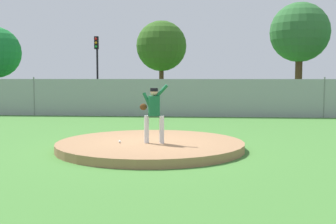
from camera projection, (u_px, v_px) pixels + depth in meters
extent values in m
plane|color=#427A33|center=(168.00, 125.00, 17.83)|extent=(80.00, 80.00, 0.00)
cube|color=#2B2B2D|center=(180.00, 110.00, 26.27)|extent=(44.00, 7.00, 0.01)
cylinder|color=#99704C|center=(150.00, 145.00, 11.86)|extent=(5.24, 5.24, 0.23)
cylinder|color=silver|center=(147.00, 129.00, 11.54)|extent=(0.13, 0.13, 0.75)
cylinder|color=silver|center=(162.00, 130.00, 11.48)|extent=(0.13, 0.13, 0.75)
cylinder|color=#145933|center=(154.00, 106.00, 11.46)|extent=(0.32, 0.32, 0.54)
cylinder|color=#145933|center=(161.00, 92.00, 11.41)|extent=(0.42, 0.12, 0.44)
cylinder|color=#145933|center=(147.00, 101.00, 11.46)|extent=(0.29, 0.11, 0.46)
ellipsoid|color=#4C2D14|center=(143.00, 107.00, 11.53)|extent=(0.20, 0.12, 0.18)
sphere|color=tan|center=(154.00, 92.00, 11.43)|extent=(0.20, 0.20, 0.20)
cylinder|color=black|center=(154.00, 90.00, 11.42)|extent=(0.21, 0.21, 0.09)
sphere|color=white|center=(120.00, 142.00, 11.56)|extent=(0.07, 0.07, 0.07)
cube|color=gray|center=(175.00, 98.00, 21.72)|extent=(37.35, 0.03, 1.93)
cylinder|color=slate|center=(34.00, 96.00, 22.35)|extent=(0.07, 0.07, 2.03)
cylinder|color=slate|center=(324.00, 97.00, 21.08)|extent=(0.07, 0.07, 2.03)
cube|color=#161E4C|center=(288.00, 99.00, 26.13)|extent=(1.90, 4.42, 0.69)
cube|color=black|center=(288.00, 88.00, 26.07)|extent=(1.68, 2.46, 0.72)
cylinder|color=black|center=(283.00, 103.00, 27.50)|extent=(1.80, 0.72, 0.64)
cylinder|color=black|center=(293.00, 106.00, 24.81)|extent=(1.80, 0.72, 0.64)
cube|color=slate|center=(88.00, 98.00, 26.77)|extent=(1.82, 4.32, 0.77)
cube|color=black|center=(88.00, 87.00, 26.71)|extent=(1.67, 2.38, 0.61)
cylinder|color=black|center=(94.00, 103.00, 28.13)|extent=(1.87, 0.65, 0.64)
cylinder|color=black|center=(82.00, 105.00, 25.48)|extent=(1.87, 0.65, 0.64)
cube|color=maroon|center=(147.00, 99.00, 26.73)|extent=(2.05, 4.36, 0.67)
cube|color=black|center=(147.00, 88.00, 26.67)|extent=(1.78, 2.44, 0.70)
cylinder|color=black|center=(151.00, 103.00, 28.05)|extent=(1.87, 0.76, 0.64)
cylinder|color=black|center=(142.00, 105.00, 25.46)|extent=(1.87, 0.76, 0.64)
cube|color=#232328|center=(203.00, 99.00, 25.73)|extent=(1.94, 4.86, 0.74)
cube|color=black|center=(203.00, 87.00, 25.67)|extent=(1.71, 2.70, 0.68)
cylinder|color=black|center=(204.00, 104.00, 27.22)|extent=(1.82, 0.72, 0.64)
cylinder|color=black|center=(202.00, 107.00, 24.29)|extent=(1.82, 0.72, 0.64)
cube|color=silver|center=(39.00, 98.00, 27.22)|extent=(2.06, 4.33, 0.76)
cube|color=black|center=(39.00, 87.00, 27.17)|extent=(1.78, 2.43, 0.56)
cylinder|color=black|center=(48.00, 102.00, 28.54)|extent=(1.86, 0.77, 0.64)
cylinder|color=black|center=(29.00, 105.00, 25.97)|extent=(1.86, 0.77, 0.64)
cone|color=orange|center=(241.00, 103.00, 28.57)|extent=(0.32, 0.32, 0.55)
cube|color=black|center=(241.00, 107.00, 28.59)|extent=(0.40, 0.40, 0.03)
cylinder|color=black|center=(97.00, 71.00, 30.39)|extent=(0.14, 0.14, 4.91)
cube|color=black|center=(96.00, 43.00, 30.04)|extent=(0.28, 0.24, 0.90)
sphere|color=red|center=(96.00, 39.00, 29.90)|extent=(0.18, 0.18, 0.18)
sphere|color=orange|center=(96.00, 43.00, 29.92)|extent=(0.18, 0.18, 0.18)
sphere|color=green|center=(96.00, 46.00, 29.95)|extent=(0.18, 0.18, 0.18)
cylinder|color=#4C331E|center=(161.00, 82.00, 35.85)|extent=(0.39, 0.39, 3.16)
sphere|color=#305D1C|center=(161.00, 46.00, 35.60)|extent=(4.23, 4.23, 4.23)
cylinder|color=#4C331E|center=(299.00, 78.00, 34.38)|extent=(0.57, 0.57, 3.96)
sphere|color=#2E6830|center=(300.00, 32.00, 34.08)|extent=(4.79, 4.79, 4.79)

